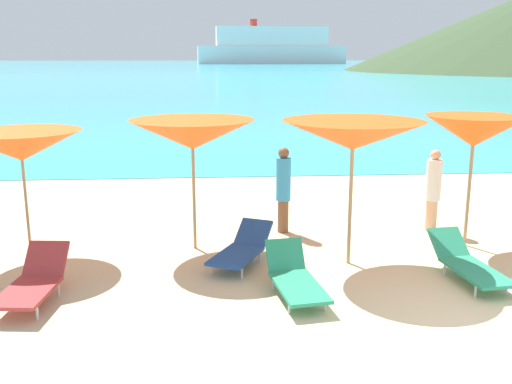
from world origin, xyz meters
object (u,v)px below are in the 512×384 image
at_px(lounge_chair_3, 33,281).
at_px(lounge_chair_9, 467,263).
at_px(umbrella_1, 21,146).
at_px(beachgoer_1, 283,187).
at_px(cruise_ship, 272,47).
at_px(umbrella_2, 192,135).
at_px(umbrella_3, 353,135).
at_px(beachgoer_0, 433,188).
at_px(lounge_chair_2, 242,248).
at_px(umbrella_4, 474,131).
at_px(lounge_chair_7, 295,278).

bearing_deg(lounge_chair_3, lounge_chair_9, 9.12).
height_order(umbrella_1, lounge_chair_3, umbrella_1).
height_order(beachgoer_1, cruise_ship, cruise_ship).
relative_size(umbrella_2, cruise_ship, 0.04).
relative_size(umbrella_3, lounge_chair_9, 1.36).
xyz_separation_m(lounge_chair_3, beachgoer_0, (6.83, 2.92, 0.56)).
bearing_deg(umbrella_2, beachgoer_0, 9.23).
distance_m(umbrella_2, lounge_chair_2, 2.14).
height_order(umbrella_1, umbrella_4, umbrella_4).
xyz_separation_m(lounge_chair_7, beachgoer_0, (3.14, 2.96, 0.60)).
bearing_deg(umbrella_1, umbrella_2, 4.21).
relative_size(umbrella_1, umbrella_2, 0.95).
height_order(lounge_chair_9, cruise_ship, cruise_ship).
bearing_deg(cruise_ship, lounge_chair_9, -99.44).
bearing_deg(umbrella_4, umbrella_3, -161.99).
xyz_separation_m(lounge_chair_7, beachgoer_1, (0.20, 3.06, 0.64)).
distance_m(umbrella_3, lounge_chair_7, 2.50).
height_order(beachgoer_0, cruise_ship, cruise_ship).
relative_size(umbrella_3, lounge_chair_2, 1.50).
bearing_deg(lounge_chair_2, beachgoer_0, 49.52).
relative_size(lounge_chair_2, lounge_chair_7, 1.03).
bearing_deg(lounge_chair_3, lounge_chair_7, 5.29).
bearing_deg(umbrella_3, lounge_chair_9, -26.88).
bearing_deg(lounge_chair_7, umbrella_4, 22.00).
height_order(umbrella_3, umbrella_4, umbrella_3).
distance_m(umbrella_1, lounge_chair_9, 7.44).
xyz_separation_m(umbrella_1, lounge_chair_3, (0.64, -1.95, -1.62)).
bearing_deg(beachgoer_1, umbrella_1, 8.95).
distance_m(umbrella_2, umbrella_4, 4.92).
relative_size(umbrella_1, umbrella_3, 0.90).
relative_size(beachgoer_0, beachgoer_1, 0.97).
xyz_separation_m(umbrella_1, beachgoer_0, (7.47, 0.96, -1.06)).
distance_m(umbrella_4, lounge_chair_3, 7.59).
xyz_separation_m(umbrella_1, umbrella_4, (7.75, 0.01, 0.17)).
distance_m(umbrella_3, lounge_chair_3, 5.25).
bearing_deg(lounge_chair_2, lounge_chair_3, -130.43).
height_order(lounge_chair_2, beachgoer_0, beachgoer_0).
height_order(umbrella_3, lounge_chair_2, umbrella_3).
relative_size(umbrella_1, beachgoer_0, 1.36).
distance_m(lounge_chair_3, cruise_ship, 251.36).
bearing_deg(beachgoer_0, umbrella_4, 159.48).
bearing_deg(cruise_ship, lounge_chair_7, -100.05).
xyz_separation_m(umbrella_4, beachgoer_0, (-0.28, 0.95, -1.23)).
relative_size(umbrella_3, lounge_chair_7, 1.54).
bearing_deg(umbrella_2, beachgoer_1, 26.77).
bearing_deg(lounge_chair_3, umbrella_1, 114.04).
xyz_separation_m(umbrella_4, lounge_chair_2, (-4.12, -0.68, -1.82)).
bearing_deg(cruise_ship, umbrella_4, -99.31).
height_order(lounge_chair_9, beachgoer_1, beachgoer_1).
bearing_deg(lounge_chair_9, umbrella_2, 150.53).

